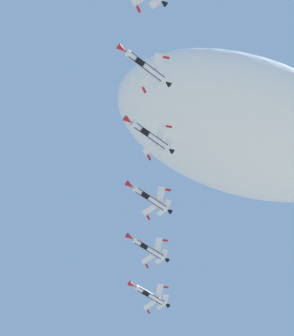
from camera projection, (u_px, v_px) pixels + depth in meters
cloud_high_distant at (249, 130)px, 197.75m from camera, size 89.78×48.58×30.16m
fighter_jet_left_wing at (145, 66)px, 143.96m from camera, size 15.55×9.19×5.39m
fighter_jet_right_wing at (150, 135)px, 153.85m from camera, size 15.55×8.94×5.59m
fighter_jet_left_outer at (149, 198)px, 166.88m from camera, size 15.55×9.48×5.19m
fighter_jet_right_outer at (148, 248)px, 179.75m from camera, size 15.55×9.45×5.21m
fighter_jet_trail_slot at (150, 295)px, 187.77m from camera, size 15.55×9.36×5.28m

